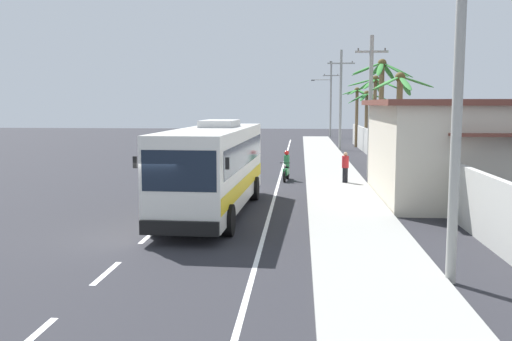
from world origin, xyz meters
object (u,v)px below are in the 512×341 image
(palm_nearest, at_px, (381,91))
(motorcycle_beside_bus, at_px, (286,168))
(utility_pole_nearest, at_px, (458,79))
(utility_pole_mid, at_px, (370,104))
(utility_pole_far, at_px, (341,98))
(palm_third, at_px, (357,105))
(pedestrian_near_kerb, at_px, (345,167))
(palm_second, at_px, (375,96))
(utility_pole_distant, at_px, (330,97))
(palm_farthest, at_px, (399,106))
(coach_bus_foreground, at_px, (214,166))
(palm_fourth, at_px, (367,107))

(palm_nearest, bearing_deg, motorcycle_beside_bus, -137.02)
(motorcycle_beside_bus, bearing_deg, utility_pole_nearest, -76.33)
(utility_pole_mid, distance_m, palm_nearest, 3.83)
(motorcycle_beside_bus, height_order, utility_pole_far, utility_pole_far)
(utility_pole_mid, distance_m, palm_third, 23.37)
(utility_pole_nearest, distance_m, utility_pole_mid, 19.92)
(pedestrian_near_kerb, height_order, palm_second, palm_second)
(utility_pole_distant, bearing_deg, motorcycle_beside_bus, -96.14)
(utility_pole_nearest, xyz_separation_m, utility_pole_far, (0.07, 39.82, -0.01))
(utility_pole_distant, bearing_deg, pedestrian_near_kerb, -91.79)
(palm_second, distance_m, palm_farthest, 9.36)
(motorcycle_beside_bus, bearing_deg, utility_pole_mid, 21.70)
(motorcycle_beside_bus, height_order, utility_pole_distant, utility_pole_distant)
(utility_pole_nearest, relative_size, utility_pole_distant, 0.96)
(utility_pole_nearest, bearing_deg, palm_nearest, 86.32)
(utility_pole_nearest, height_order, palm_nearest, utility_pole_nearest)
(coach_bus_foreground, distance_m, utility_pole_distant, 52.07)
(coach_bus_foreground, relative_size, utility_pole_nearest, 1.20)
(utility_pole_mid, relative_size, palm_farthest, 1.36)
(palm_nearest, distance_m, palm_second, 4.10)
(coach_bus_foreground, distance_m, utility_pole_nearest, 11.19)
(coach_bus_foreground, xyz_separation_m, pedestrian_near_kerb, (5.72, 8.16, -0.90))
(palm_second, bearing_deg, utility_pole_mid, -99.04)
(utility_pole_far, bearing_deg, palm_fourth, -24.43)
(palm_nearest, relative_size, palm_fourth, 1.30)
(motorcycle_beside_bus, distance_m, utility_pole_distant, 42.20)
(utility_pole_far, xyz_separation_m, utility_pole_distant, (0.04, 19.91, 0.26))
(utility_pole_distant, distance_m, palm_second, 32.19)
(palm_third, bearing_deg, palm_second, -90.99)
(utility_pole_far, distance_m, palm_third, 3.93)
(pedestrian_near_kerb, relative_size, palm_fourth, 0.29)
(utility_pole_far, bearing_deg, utility_pole_mid, -89.02)
(utility_pole_nearest, height_order, palm_third, utility_pole_nearest)
(motorcycle_beside_bus, distance_m, utility_pole_nearest, 18.99)
(utility_pole_nearest, distance_m, palm_third, 43.28)
(palm_farthest, bearing_deg, palm_nearest, 92.95)
(utility_pole_nearest, distance_m, palm_farthest, 18.35)
(pedestrian_near_kerb, height_order, utility_pole_mid, utility_pole_mid)
(pedestrian_near_kerb, height_order, palm_fourth, palm_fourth)
(palm_third, xyz_separation_m, palm_fourth, (0.44, -4.45, -0.23))
(motorcycle_beside_bus, bearing_deg, utility_pole_far, 78.48)
(motorcycle_beside_bus, bearing_deg, coach_bus_foreground, -104.81)
(utility_pole_far, height_order, utility_pole_distant, utility_pole_distant)
(utility_pole_nearest, relative_size, palm_second, 1.47)
(coach_bus_foreground, height_order, utility_pole_distant, utility_pole_distant)
(motorcycle_beside_bus, height_order, pedestrian_near_kerb, pedestrian_near_kerb)
(palm_nearest, relative_size, palm_farthest, 1.19)
(utility_pole_mid, bearing_deg, palm_second, 80.96)
(palm_nearest, bearing_deg, palm_third, 88.86)
(utility_pole_nearest, xyz_separation_m, utility_pole_distant, (0.11, 59.73, 0.25))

